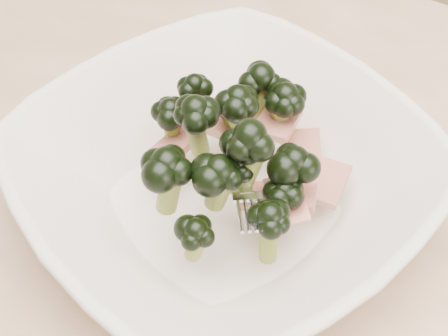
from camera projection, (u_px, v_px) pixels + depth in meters
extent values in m
cube|color=tan|center=(328.00, 292.00, 0.50)|extent=(1.20, 0.80, 0.04)
cylinder|color=tan|center=(114.00, 116.00, 1.16)|extent=(0.06, 0.06, 0.71)
imported|color=beige|center=(224.00, 178.00, 0.50)|extent=(0.40, 0.40, 0.08)
cylinder|color=olive|center=(260.00, 102.00, 0.53)|extent=(0.02, 0.03, 0.05)
ellipsoid|color=black|center=(261.00, 77.00, 0.51)|extent=(0.04, 0.04, 0.03)
cylinder|color=olive|center=(196.00, 246.00, 0.45)|extent=(0.02, 0.01, 0.03)
ellipsoid|color=black|center=(196.00, 230.00, 0.43)|extent=(0.03, 0.03, 0.02)
cylinder|color=olive|center=(282.00, 204.00, 0.46)|extent=(0.02, 0.02, 0.03)
ellipsoid|color=black|center=(284.00, 190.00, 0.45)|extent=(0.03, 0.03, 0.02)
cylinder|color=olive|center=(249.00, 168.00, 0.45)|extent=(0.03, 0.02, 0.06)
ellipsoid|color=black|center=(250.00, 136.00, 0.42)|extent=(0.04, 0.04, 0.03)
cylinder|color=olive|center=(237.00, 120.00, 0.49)|extent=(0.02, 0.02, 0.04)
ellipsoid|color=black|center=(238.00, 98.00, 0.48)|extent=(0.04, 0.04, 0.03)
cylinder|color=olive|center=(196.00, 135.00, 0.47)|extent=(0.02, 0.02, 0.04)
ellipsoid|color=black|center=(195.00, 110.00, 0.45)|extent=(0.04, 0.04, 0.03)
cylinder|color=olive|center=(230.00, 119.00, 0.52)|extent=(0.02, 0.02, 0.03)
ellipsoid|color=black|center=(231.00, 102.00, 0.50)|extent=(0.03, 0.03, 0.02)
cylinder|color=olive|center=(219.00, 191.00, 0.45)|extent=(0.02, 0.02, 0.04)
ellipsoid|color=black|center=(219.00, 170.00, 0.43)|extent=(0.04, 0.04, 0.03)
cylinder|color=olive|center=(283.00, 121.00, 0.52)|extent=(0.03, 0.02, 0.05)
ellipsoid|color=black|center=(285.00, 96.00, 0.50)|extent=(0.04, 0.04, 0.03)
cylinder|color=olive|center=(170.00, 189.00, 0.46)|extent=(0.02, 0.02, 0.05)
ellipsoid|color=black|center=(167.00, 163.00, 0.43)|extent=(0.04, 0.04, 0.03)
cylinder|color=olive|center=(289.00, 179.00, 0.47)|extent=(0.02, 0.01, 0.04)
ellipsoid|color=black|center=(291.00, 159.00, 0.45)|extent=(0.03, 0.03, 0.02)
cylinder|color=olive|center=(171.00, 126.00, 0.51)|extent=(0.01, 0.01, 0.03)
ellipsoid|color=black|center=(170.00, 110.00, 0.50)|extent=(0.03, 0.03, 0.03)
cylinder|color=olive|center=(237.00, 180.00, 0.46)|extent=(0.01, 0.01, 0.03)
ellipsoid|color=black|center=(237.00, 164.00, 0.44)|extent=(0.03, 0.03, 0.02)
cylinder|color=olive|center=(243.00, 164.00, 0.45)|extent=(0.01, 0.02, 0.04)
ellipsoid|color=black|center=(243.00, 142.00, 0.44)|extent=(0.03, 0.03, 0.03)
cylinder|color=olive|center=(292.00, 184.00, 0.47)|extent=(0.02, 0.02, 0.04)
ellipsoid|color=black|center=(294.00, 161.00, 0.45)|extent=(0.04, 0.04, 0.03)
cylinder|color=olive|center=(268.00, 238.00, 0.44)|extent=(0.02, 0.02, 0.04)
ellipsoid|color=black|center=(270.00, 215.00, 0.42)|extent=(0.03, 0.03, 0.03)
cylinder|color=olive|center=(196.00, 107.00, 0.53)|extent=(0.02, 0.02, 0.04)
ellipsoid|color=black|center=(195.00, 85.00, 0.51)|extent=(0.03, 0.03, 0.02)
cube|color=maroon|center=(277.00, 122.00, 0.52)|extent=(0.04, 0.04, 0.01)
cube|color=maroon|center=(287.00, 200.00, 0.46)|extent=(0.05, 0.05, 0.02)
cube|color=maroon|center=(326.00, 182.00, 0.50)|extent=(0.03, 0.05, 0.01)
cube|color=maroon|center=(279.00, 197.00, 0.47)|extent=(0.06, 0.05, 0.02)
cube|color=maroon|center=(305.00, 148.00, 0.52)|extent=(0.04, 0.05, 0.01)
cube|color=maroon|center=(175.00, 145.00, 0.51)|extent=(0.03, 0.05, 0.01)
cube|color=maroon|center=(216.00, 121.00, 0.52)|extent=(0.04, 0.04, 0.02)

